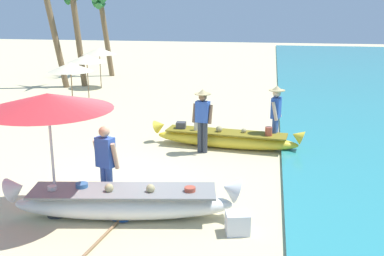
{
  "coord_description": "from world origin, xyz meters",
  "views": [
    {
      "loc": [
        3.46,
        -8.98,
        3.93
      ],
      "look_at": [
        1.56,
        2.06,
        0.9
      ],
      "focal_mm": 43.14,
      "sensor_mm": 36.0,
      "label": 1
    }
  ],
  "objects_px": {
    "person_vendor_hatted": "(203,116)",
    "palm_tree_tall_inland": "(73,2)",
    "palm_tree_mid_cluster": "(101,4)",
    "paddle": "(106,233)",
    "patio_umbrella_large": "(48,102)",
    "cooler_box": "(237,223)",
    "person_tourist_customer": "(106,160)",
    "person_vendor_assistant": "(276,112)",
    "boat_yellow_midground": "(226,139)",
    "boat_white_foreground": "(124,202)"
  },
  "relations": [
    {
      "from": "palm_tree_tall_inland",
      "to": "patio_umbrella_large",
      "type": "bearing_deg",
      "value": -68.46
    },
    {
      "from": "patio_umbrella_large",
      "to": "palm_tree_mid_cluster",
      "type": "relative_size",
      "value": 0.49
    },
    {
      "from": "palm_tree_tall_inland",
      "to": "palm_tree_mid_cluster",
      "type": "bearing_deg",
      "value": 88.42
    },
    {
      "from": "person_tourist_customer",
      "to": "palm_tree_mid_cluster",
      "type": "relative_size",
      "value": 0.33
    },
    {
      "from": "boat_white_foreground",
      "to": "person_vendor_hatted",
      "type": "bearing_deg",
      "value": 78.15
    },
    {
      "from": "palm_tree_tall_inland",
      "to": "cooler_box",
      "type": "relative_size",
      "value": 12.33
    },
    {
      "from": "boat_yellow_midground",
      "to": "person_vendor_assistant",
      "type": "distance_m",
      "value": 1.57
    },
    {
      "from": "boat_white_foreground",
      "to": "person_vendor_assistant",
      "type": "height_order",
      "value": "person_vendor_assistant"
    },
    {
      "from": "person_vendor_assistant",
      "to": "patio_umbrella_large",
      "type": "relative_size",
      "value": 0.75
    },
    {
      "from": "person_vendor_hatted",
      "to": "patio_umbrella_large",
      "type": "bearing_deg",
      "value": -116.79
    },
    {
      "from": "person_vendor_hatted",
      "to": "palm_tree_mid_cluster",
      "type": "xyz_separation_m",
      "value": [
        -7.49,
        12.85,
        2.89
      ]
    },
    {
      "from": "palm_tree_mid_cluster",
      "to": "person_vendor_hatted",
      "type": "bearing_deg",
      "value": -59.75
    },
    {
      "from": "cooler_box",
      "to": "palm_tree_tall_inland",
      "type": "bearing_deg",
      "value": 109.09
    },
    {
      "from": "cooler_box",
      "to": "paddle",
      "type": "xyz_separation_m",
      "value": [
        -2.26,
        -0.45,
        -0.16
      ]
    },
    {
      "from": "boat_white_foreground",
      "to": "palm_tree_tall_inland",
      "type": "xyz_separation_m",
      "value": [
        -6.71,
        13.57,
        3.68
      ]
    },
    {
      "from": "person_vendor_assistant",
      "to": "boat_white_foreground",
      "type": "bearing_deg",
      "value": -119.92
    },
    {
      "from": "palm_tree_mid_cluster",
      "to": "paddle",
      "type": "xyz_separation_m",
      "value": [
        6.52,
        -17.73,
        -3.88
      ]
    },
    {
      "from": "boat_yellow_midground",
      "to": "person_vendor_hatted",
      "type": "xyz_separation_m",
      "value": [
        -0.58,
        -0.54,
        0.75
      ]
    },
    {
      "from": "palm_tree_tall_inland",
      "to": "palm_tree_mid_cluster",
      "type": "distance_m",
      "value": 3.46
    },
    {
      "from": "person_vendor_hatted",
      "to": "person_tourist_customer",
      "type": "xyz_separation_m",
      "value": [
        -1.41,
        -3.59,
        -0.1
      ]
    },
    {
      "from": "boat_white_foreground",
      "to": "palm_tree_mid_cluster",
      "type": "height_order",
      "value": "palm_tree_mid_cluster"
    },
    {
      "from": "boat_white_foreground",
      "to": "person_vendor_hatted",
      "type": "xyz_separation_m",
      "value": [
        0.88,
        4.18,
        0.7
      ]
    },
    {
      "from": "cooler_box",
      "to": "paddle",
      "type": "relative_size",
      "value": 0.23
    },
    {
      "from": "boat_white_foreground",
      "to": "boat_yellow_midground",
      "type": "relative_size",
      "value": 1.03
    },
    {
      "from": "patio_umbrella_large",
      "to": "palm_tree_mid_cluster",
      "type": "xyz_separation_m",
      "value": [
        -5.31,
        17.16,
        1.69
      ]
    },
    {
      "from": "person_tourist_customer",
      "to": "palm_tree_mid_cluster",
      "type": "bearing_deg",
      "value": 110.29
    },
    {
      "from": "person_tourist_customer",
      "to": "person_vendor_assistant",
      "type": "height_order",
      "value": "person_vendor_assistant"
    },
    {
      "from": "boat_yellow_midground",
      "to": "person_vendor_assistant",
      "type": "relative_size",
      "value": 2.43
    },
    {
      "from": "boat_yellow_midground",
      "to": "person_vendor_hatted",
      "type": "height_order",
      "value": "person_vendor_hatted"
    },
    {
      "from": "boat_yellow_midground",
      "to": "person_vendor_assistant",
      "type": "bearing_deg",
      "value": 7.04
    },
    {
      "from": "person_tourist_customer",
      "to": "boat_yellow_midground",
      "type": "bearing_deg",
      "value": 64.29
    },
    {
      "from": "person_vendor_hatted",
      "to": "palm_tree_tall_inland",
      "type": "distance_m",
      "value": 12.43
    },
    {
      "from": "person_tourist_customer",
      "to": "cooler_box",
      "type": "height_order",
      "value": "person_tourist_customer"
    },
    {
      "from": "patio_umbrella_large",
      "to": "person_vendor_assistant",
      "type": "bearing_deg",
      "value": 50.67
    },
    {
      "from": "person_vendor_assistant",
      "to": "boat_yellow_midground",
      "type": "bearing_deg",
      "value": -172.96
    },
    {
      "from": "person_tourist_customer",
      "to": "person_vendor_assistant",
      "type": "xyz_separation_m",
      "value": [
        3.35,
        4.3,
        0.12
      ]
    },
    {
      "from": "person_vendor_hatted",
      "to": "person_vendor_assistant",
      "type": "relative_size",
      "value": 0.98
    },
    {
      "from": "person_tourist_customer",
      "to": "paddle",
      "type": "bearing_deg",
      "value": -71.28
    },
    {
      "from": "patio_umbrella_large",
      "to": "cooler_box",
      "type": "height_order",
      "value": "patio_umbrella_large"
    },
    {
      "from": "boat_yellow_midground",
      "to": "palm_tree_mid_cluster",
      "type": "height_order",
      "value": "palm_tree_mid_cluster"
    },
    {
      "from": "boat_white_foreground",
      "to": "person_tourist_customer",
      "type": "bearing_deg",
      "value": 132.37
    },
    {
      "from": "cooler_box",
      "to": "paddle",
      "type": "bearing_deg",
      "value": 177.7
    },
    {
      "from": "boat_yellow_midground",
      "to": "person_vendor_hatted",
      "type": "bearing_deg",
      "value": -136.9
    },
    {
      "from": "cooler_box",
      "to": "paddle",
      "type": "distance_m",
      "value": 2.31
    },
    {
      "from": "person_vendor_hatted",
      "to": "person_tourist_customer",
      "type": "relative_size",
      "value": 1.08
    },
    {
      "from": "boat_white_foreground",
      "to": "person_tourist_customer",
      "type": "xyz_separation_m",
      "value": [
        -0.54,
        0.59,
        0.6
      ]
    },
    {
      "from": "palm_tree_tall_inland",
      "to": "cooler_box",
      "type": "distance_m",
      "value": 16.86
    },
    {
      "from": "palm_tree_tall_inland",
      "to": "boat_yellow_midground",
      "type": "bearing_deg",
      "value": -47.31
    },
    {
      "from": "boat_yellow_midground",
      "to": "paddle",
      "type": "height_order",
      "value": "boat_yellow_midground"
    },
    {
      "from": "person_tourist_customer",
      "to": "palm_tree_mid_cluster",
      "type": "height_order",
      "value": "palm_tree_mid_cluster"
    }
  ]
}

